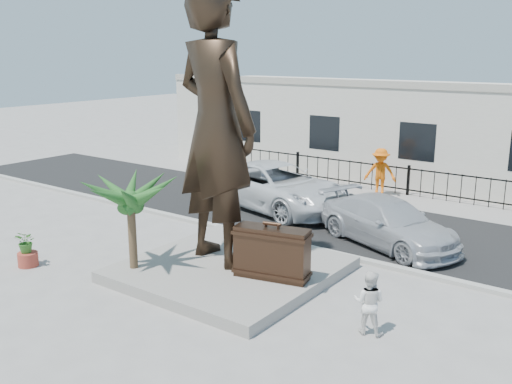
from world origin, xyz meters
TOP-DOWN VIEW (x-y plane):
  - ground at (0.00, 0.00)m, footprint 100.00×100.00m
  - street at (0.00, 8.00)m, footprint 40.00×7.00m
  - curb at (0.00, 4.50)m, footprint 40.00×0.25m
  - far_sidewalk at (0.00, 12.00)m, footprint 40.00×2.50m
  - plinth at (-0.50, 1.50)m, footprint 5.20×5.20m
  - fence at (0.00, 12.80)m, footprint 22.00×0.10m
  - building at (0.00, 17.00)m, footprint 28.00×7.00m
  - statue at (-1.04, 1.64)m, footprint 2.99×2.24m
  - suitcase at (0.94, 1.40)m, footprint 1.98×1.02m
  - tourist at (3.97, 0.68)m, footprint 0.79×0.67m
  - car_white at (-3.30, 7.78)m, footprint 6.82×4.27m
  - car_silver at (1.92, 6.35)m, footprint 5.40×3.73m
  - worker at (-0.91, 11.97)m, footprint 1.46×1.10m
  - palm_tree at (-2.43, -0.21)m, footprint 1.80×1.80m
  - planter at (-5.53, -1.41)m, footprint 0.56×0.56m
  - shrub at (-5.53, -1.41)m, footprint 0.65×0.59m

SIDE VIEW (x-z plane):
  - ground at x=0.00m, z-range 0.00..0.00m
  - palm_tree at x=-2.43m, z-range -1.60..1.60m
  - street at x=0.00m, z-range 0.00..0.01m
  - far_sidewalk at x=0.00m, z-range 0.00..0.02m
  - curb at x=0.00m, z-range 0.00..0.12m
  - plinth at x=-0.50m, z-range 0.00..0.30m
  - planter at x=-5.53m, z-range 0.00..0.40m
  - fence at x=0.00m, z-range 0.00..1.20m
  - tourist at x=3.97m, z-range 0.00..1.42m
  - shrub at x=-5.53m, z-range 0.40..1.05m
  - car_silver at x=1.92m, z-range 0.01..1.46m
  - car_white at x=-3.30m, z-range 0.01..1.77m
  - suitcase at x=0.94m, z-range 0.30..1.63m
  - worker at x=-0.91m, z-range 0.02..2.03m
  - building at x=0.00m, z-range 0.00..4.40m
  - statue at x=-1.04m, z-range 0.30..7.72m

